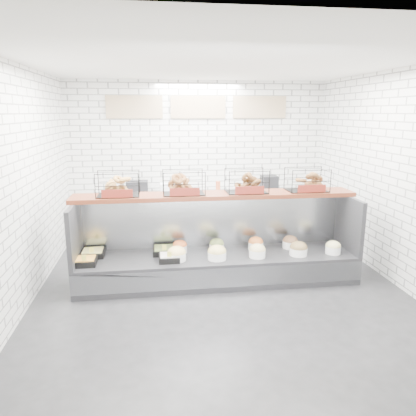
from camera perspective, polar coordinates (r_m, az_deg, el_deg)
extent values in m
plane|color=black|center=(5.79, 1.77, -11.25)|extent=(5.50, 5.50, 0.00)
cube|color=white|center=(8.04, -1.37, 6.86)|extent=(5.00, 0.02, 3.00)
cube|color=white|center=(5.51, -24.71, 2.64)|extent=(0.02, 5.50, 3.00)
cube|color=white|center=(6.26, 25.15, 3.73)|extent=(0.02, 5.50, 3.00)
cube|color=white|center=(5.30, 2.02, 19.76)|extent=(5.00, 5.50, 0.02)
cube|color=tan|center=(7.92, -10.31, 13.80)|extent=(1.05, 0.03, 0.42)
cube|color=tan|center=(7.96, -1.39, 14.00)|extent=(1.05, 0.03, 0.42)
cube|color=tan|center=(8.18, 7.25, 13.89)|extent=(1.05, 0.03, 0.42)
cube|color=black|center=(5.98, 1.31, -8.32)|extent=(4.00, 0.90, 0.40)
cube|color=#93969B|center=(5.58, 2.02, -9.77)|extent=(4.00, 0.03, 0.28)
cube|color=#93969B|center=(6.18, 0.75, -1.75)|extent=(4.00, 0.08, 0.80)
cube|color=black|center=(5.82, -18.21, -3.37)|extent=(0.06, 0.90, 0.80)
cube|color=black|center=(6.39, 19.09, -1.99)|extent=(0.06, 0.90, 0.80)
cube|color=black|center=(5.76, -16.85, -7.25)|extent=(0.29, 0.29, 0.08)
cube|color=gold|center=(5.74, -16.87, -6.92)|extent=(0.25, 0.25, 0.04)
cube|color=#E9DE51|center=(5.63, -17.07, -6.75)|extent=(0.06, 0.01, 0.08)
cube|color=black|center=(6.05, -15.87, -6.16)|extent=(0.32, 0.32, 0.08)
cube|color=#F1E47B|center=(6.04, -15.89, -5.84)|extent=(0.27, 0.27, 0.04)
cube|color=#E9DE51|center=(5.92, -16.07, -5.70)|extent=(0.06, 0.01, 0.08)
cube|color=black|center=(5.67, -5.49, -7.03)|extent=(0.28, 0.28, 0.08)
cube|color=silver|center=(5.66, -5.49, -6.70)|extent=(0.24, 0.24, 0.04)
cube|color=#E9DE51|center=(5.55, -5.47, -6.51)|extent=(0.06, 0.01, 0.08)
cube|color=black|center=(5.97, -6.18, -5.99)|extent=(0.33, 0.33, 0.08)
cube|color=olive|center=(5.96, -6.18, -5.68)|extent=(0.28, 0.28, 0.04)
cube|color=#E9DE51|center=(5.83, -6.17, -5.53)|extent=(0.06, 0.01, 0.08)
cylinder|color=white|center=(5.68, -4.42, -6.82)|extent=(0.26, 0.26, 0.11)
ellipsoid|color=#EDCB79|center=(5.66, -4.43, -6.25)|extent=(0.26, 0.26, 0.18)
cylinder|color=white|center=(5.98, -3.97, -5.75)|extent=(0.21, 0.21, 0.11)
ellipsoid|color=orange|center=(5.96, -3.98, -5.20)|extent=(0.21, 0.21, 0.15)
cylinder|color=white|center=(5.70, 1.26, -6.68)|extent=(0.26, 0.26, 0.11)
ellipsoid|color=#D8C06E|center=(5.68, 1.27, -6.11)|extent=(0.26, 0.26, 0.18)
cylinder|color=white|center=(6.03, 1.23, -5.54)|extent=(0.22, 0.22, 0.11)
ellipsoid|color=olive|center=(6.01, 1.23, -5.00)|extent=(0.22, 0.22, 0.15)
cylinder|color=white|center=(5.82, 6.94, -6.35)|extent=(0.23, 0.23, 0.11)
ellipsoid|color=#CFBA7F|center=(5.81, 6.96, -5.79)|extent=(0.23, 0.23, 0.16)
cylinder|color=white|center=(6.15, 6.72, -5.28)|extent=(0.23, 0.23, 0.11)
ellipsoid|color=orange|center=(6.13, 6.74, -4.75)|extent=(0.22, 0.22, 0.15)
cylinder|color=white|center=(6.00, 12.59, -5.98)|extent=(0.26, 0.26, 0.11)
ellipsoid|color=brown|center=(5.98, 12.62, -5.43)|extent=(0.25, 0.25, 0.18)
cylinder|color=white|center=(6.28, 11.47, -5.04)|extent=(0.23, 0.23, 0.11)
ellipsoid|color=brown|center=(6.27, 11.50, -4.52)|extent=(0.22, 0.22, 0.16)
cylinder|color=white|center=(6.20, 17.17, -5.64)|extent=(0.22, 0.22, 0.11)
ellipsoid|color=#D8CB85|center=(6.18, 17.21, -5.11)|extent=(0.21, 0.21, 0.15)
cube|color=#481B0F|center=(5.89, 1.03, 1.82)|extent=(4.10, 0.50, 0.06)
cube|color=black|center=(5.81, -12.55, 3.34)|extent=(0.60, 0.38, 0.34)
cube|color=maroon|center=(5.63, -12.66, 1.99)|extent=(0.42, 0.02, 0.11)
cube|color=black|center=(5.81, -3.46, 3.63)|extent=(0.60, 0.38, 0.34)
cube|color=maroon|center=(5.63, -3.29, 2.28)|extent=(0.42, 0.02, 0.11)
cube|color=black|center=(5.94, 5.44, 3.82)|extent=(0.60, 0.38, 0.34)
cube|color=maroon|center=(5.77, 5.87, 2.50)|extent=(0.42, 0.02, 0.11)
cube|color=black|center=(6.22, 13.75, 3.91)|extent=(0.60, 0.38, 0.34)
cube|color=maroon|center=(6.05, 14.39, 2.66)|extent=(0.42, 0.02, 0.11)
cube|color=#93969B|center=(7.91, -1.07, -0.98)|extent=(4.00, 0.60, 0.90)
cube|color=black|center=(7.79, -9.92, 2.89)|extent=(0.40, 0.30, 0.24)
cube|color=silver|center=(7.80, -5.44, 2.81)|extent=(0.35, 0.28, 0.18)
cylinder|color=#CC5C33|center=(7.77, 1.42, 2.98)|extent=(0.09, 0.09, 0.22)
cube|color=black|center=(8.03, 8.58, 3.46)|extent=(0.30, 0.30, 0.30)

